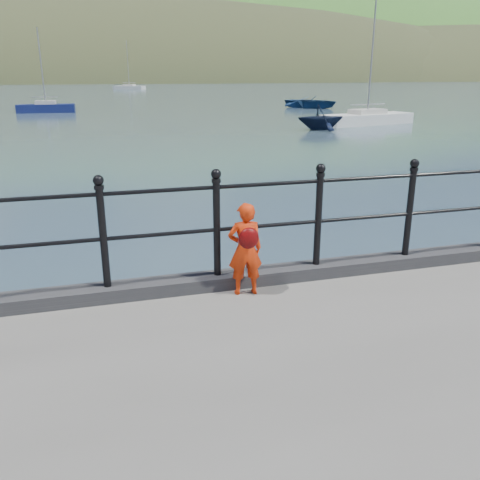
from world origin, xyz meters
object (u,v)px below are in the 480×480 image
object	(u,v)px
child	(245,249)
sailboat_near	(367,119)
railing	(161,221)
sailboat_deep	(129,88)
launch_blue	(311,102)
sailboat_port	(46,109)
launch_navy	(321,117)

from	to	relation	value
child	sailboat_near	xyz separation A→B (m)	(16.01, 25.81, -1.18)
railing	sailboat_deep	bearing A→B (deg)	86.08
railing	launch_blue	xyz separation A→B (m)	(19.88, 41.65, -1.26)
railing	sailboat_deep	distance (m)	102.79
child	sailboat_port	size ratio (longest dim) A/B	0.15
sailboat_port	sailboat_near	distance (m)	27.09
railing	sailboat_deep	size ratio (longest dim) A/B	1.93
launch_blue	sailboat_near	size ratio (longest dim) A/B	0.60
sailboat_port	launch_blue	bearing A→B (deg)	0.87
sailboat_port	sailboat_deep	distance (m)	61.19
launch_navy	child	bearing A→B (deg)	154.05
sailboat_port	child	bearing A→B (deg)	-80.39
railing	launch_blue	bearing A→B (deg)	64.49
child	launch_navy	world-z (taller)	child
launch_blue	sailboat_port	world-z (taller)	sailboat_port
sailboat_near	launch_blue	bearing A→B (deg)	65.64
child	sailboat_deep	world-z (taller)	sailboat_deep
sailboat_deep	sailboat_port	bearing A→B (deg)	-66.51
railing	sailboat_port	bearing A→B (deg)	95.84
sailboat_deep	launch_blue	bearing A→B (deg)	-43.89
railing	sailboat_port	xyz separation A→B (m)	(-4.34, 42.42, -1.48)
sailboat_deep	railing	bearing A→B (deg)	-59.73
launch_blue	sailboat_port	size ratio (longest dim) A/B	0.77
launch_navy	railing	bearing A→B (deg)	152.16
sailboat_deep	sailboat_near	size ratio (longest dim) A/B	1.03
child	sailboat_port	bearing A→B (deg)	-78.09
sailboat_near	child	bearing A→B (deg)	-135.54
launch_blue	launch_navy	bearing A→B (deg)	-145.80
sailboat_deep	sailboat_near	bearing A→B (deg)	-48.53
launch_navy	sailboat_port	size ratio (longest dim) A/B	0.41
child	launch_blue	distance (m)	46.04
child	sailboat_near	distance (m)	30.40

